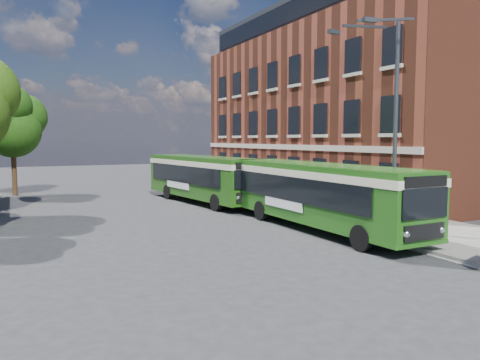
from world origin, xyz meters
TOP-DOWN VIEW (x-y plane):
  - ground at (0.00, 0.00)m, footprint 120.00×120.00m
  - pavement at (7.00, 8.00)m, footprint 6.00×48.00m
  - kerb_line at (3.95, 8.00)m, footprint 0.12×48.00m
  - brick_office at (14.00, 12.00)m, footprint 12.10×26.00m
  - street_lamp at (4.84, -2.00)m, footprint 2.96×2.38m
  - bus_stop_sign at (5.60, -4.20)m, footprint 0.35×0.08m
  - bus_front at (3.20, 0.64)m, footprint 2.81×12.35m
  - bus_rear at (1.76, 11.56)m, footprint 3.97×11.53m
  - pedestrian_a at (4.60, -2.02)m, footprint 0.67×0.49m
  - pedestrian_b at (7.42, -0.74)m, footprint 0.94×0.85m
  - tree_right at (-9.21, 21.20)m, footprint 4.73×4.50m

SIDE VIEW (x-z plane):
  - ground at x=0.00m, z-range 0.00..0.00m
  - kerb_line at x=3.95m, z-range 0.00..0.01m
  - pavement at x=7.00m, z-range 0.00..0.15m
  - pedestrian_b at x=7.42m, z-range 0.15..1.73m
  - pedestrian_a at x=4.60m, z-range 0.15..1.84m
  - bus_stop_sign at x=5.60m, z-range 0.25..2.77m
  - bus_rear at x=1.76m, z-range 0.32..3.34m
  - bus_front at x=3.20m, z-range 0.32..3.34m
  - street_lamp at x=4.84m, z-range 0.29..9.29m
  - tree_right at x=-9.21m, z-range 1.42..9.41m
  - brick_office at x=14.00m, z-range -0.13..14.07m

